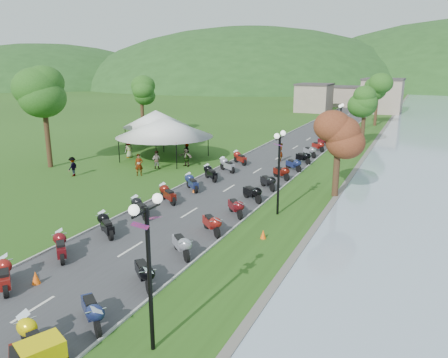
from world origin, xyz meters
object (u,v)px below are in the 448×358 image
at_px(pedestrian_a, 140,176).
at_px(pedestrian_b, 157,169).
at_px(streetlamp_near, 150,279).
at_px(vendor_tent_main, 165,139).
at_px(pedestrian_c, 73,176).
at_px(yellow_trike, 34,342).

xyz_separation_m(pedestrian_a, pedestrian_b, (-0.06, 2.68, 0.00)).
height_order(streetlamp_near, pedestrian_a, streetlamp_near).
relative_size(vendor_tent_main, pedestrian_c, 3.89).
height_order(yellow_trike, pedestrian_a, yellow_trike).
relative_size(vendor_tent_main, pedestrian_a, 3.41).
xyz_separation_m(vendor_tent_main, pedestrian_b, (1.40, -3.68, -2.00)).
distance_m(pedestrian_a, pedestrian_c, 5.38).
height_order(pedestrian_b, pedestrian_c, pedestrian_b).
distance_m(streetlamp_near, pedestrian_b, 25.42).
xyz_separation_m(vendor_tent_main, pedestrian_a, (1.46, -6.36, -2.00)).
bearing_deg(streetlamp_near, yellow_trike, -148.91).
bearing_deg(yellow_trike, pedestrian_b, -40.29).
bearing_deg(vendor_tent_main, pedestrian_b, -69.17).
distance_m(yellow_trike, streetlamp_near, 4.11).
bearing_deg(pedestrian_c, pedestrian_a, 106.18).
xyz_separation_m(streetlamp_near, pedestrian_a, (-13.62, 18.60, -2.50)).
bearing_deg(pedestrian_c, streetlamp_near, 38.76).
distance_m(streetlamp_near, pedestrian_c, 24.70).
distance_m(vendor_tent_main, pedestrian_a, 6.82).
relative_size(yellow_trike, pedestrian_c, 1.55).
distance_m(pedestrian_b, pedestrian_c, 6.95).
bearing_deg(pedestrian_c, yellow_trike, 30.39).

